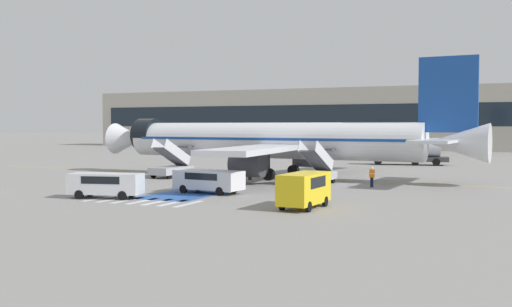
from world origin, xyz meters
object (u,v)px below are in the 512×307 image
at_px(service_van_0, 209,179).
at_px(airliner, 274,141).
at_px(baggage_cart, 218,177).
at_px(boarding_stairs_forward, 172,167).
at_px(service_van_1, 304,187).
at_px(boarding_stairs_aft, 316,173).
at_px(ground_crew_0, 372,176).
at_px(fuel_tanker, 408,152).
at_px(ground_crew_1, 250,170).
at_px(service_van_3, 106,183).
at_px(terminal_building, 364,119).

bearing_deg(service_van_0, airliner, 8.88).
bearing_deg(baggage_cart, service_van_0, 70.93).
height_order(boarding_stairs_forward, service_van_1, boarding_stairs_forward).
height_order(service_van_0, baggage_cart, service_van_0).
height_order(boarding_stairs_aft, ground_crew_0, boarding_stairs_aft).
bearing_deg(service_van_0, fuel_tanker, -5.18).
xyz_separation_m(airliner, ground_crew_1, (-1.10, -3.35, -2.66)).
height_order(airliner, service_van_3, airliner).
bearing_deg(boarding_stairs_forward, ground_crew_0, -0.91).
height_order(baggage_cart, terminal_building, terminal_building).
distance_m(service_van_3, ground_crew_1, 17.27).
bearing_deg(terminal_building, baggage_cart, -86.27).
bearing_deg(ground_crew_0, service_van_3, 75.32).
distance_m(boarding_stairs_forward, terminal_building, 79.70).
distance_m(ground_crew_0, ground_crew_1, 12.13).
distance_m(service_van_3, terminal_building, 96.31).
bearing_deg(boarding_stairs_aft, airliner, 144.96).
xyz_separation_m(airliner, service_van_1, (9.83, -19.53, -2.30)).
height_order(boarding_stairs_aft, baggage_cart, boarding_stairs_aft).
bearing_deg(boarding_stairs_aft, terminal_building, 104.29).
bearing_deg(airliner, ground_crew_0, -112.48).
bearing_deg(ground_crew_0, baggage_cart, 27.17).
bearing_deg(service_van_3, service_van_1, 79.21).
height_order(ground_crew_0, ground_crew_1, ground_crew_0).
relative_size(airliner, ground_crew_1, 24.24).
height_order(ground_crew_1, terminal_building, terminal_building).
relative_size(boarding_stairs_aft, terminal_building, 0.04).
xyz_separation_m(boarding_stairs_forward, terminal_building, (0.24, 79.49, 5.65)).
distance_m(service_van_0, service_van_3, 7.66).
bearing_deg(ground_crew_0, ground_crew_1, 21.91).
bearing_deg(terminal_building, service_van_0, -83.88).
xyz_separation_m(boarding_stairs_forward, baggage_cart, (5.47, -0.55, -0.71)).
bearing_deg(baggage_cart, fuel_tanker, -156.39).
bearing_deg(fuel_tanker, service_van_3, 154.16).
distance_m(baggage_cart, ground_crew_1, 3.07).
distance_m(fuel_tanker, service_van_0, 40.13).
bearing_deg(boarding_stairs_aft, ground_crew_0, -3.67).
bearing_deg(ground_crew_1, service_van_1, 98.54).
bearing_deg(baggage_cart, boarding_stairs_aft, 134.95).
xyz_separation_m(service_van_0, ground_crew_1, (-1.61, 11.22, -0.12)).
xyz_separation_m(boarding_stairs_forward, ground_crew_1, (8.32, 0.36, -0.03)).
relative_size(service_van_0, baggage_cart, 1.88).
distance_m(fuel_tanker, baggage_cart, 31.68).
relative_size(fuel_tanker, baggage_cart, 3.59).
distance_m(boarding_stairs_aft, service_van_1, 15.37).
xyz_separation_m(fuel_tanker, baggage_cart, (-12.84, -28.92, -1.47)).
relative_size(fuel_tanker, ground_crew_0, 6.23).
xyz_separation_m(airliner, fuel_tanker, (8.89, 24.67, -1.87)).
bearing_deg(ground_crew_1, terminal_building, -109.66).
distance_m(airliner, fuel_tanker, 26.29).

